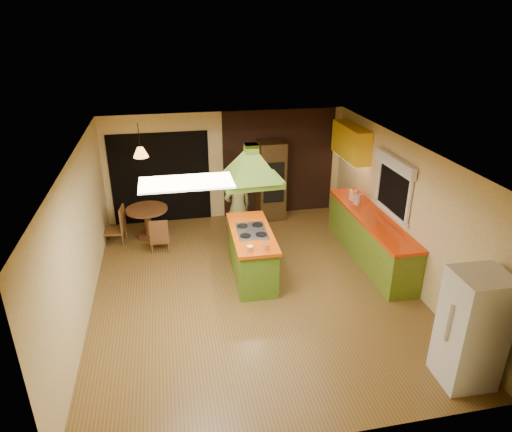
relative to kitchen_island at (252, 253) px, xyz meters
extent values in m
plane|color=brown|center=(-0.06, -0.43, -0.46)|extent=(6.50, 6.50, 0.00)
plane|color=beige|center=(-0.06, 2.82, 0.79)|extent=(5.50, 0.00, 5.50)
plane|color=beige|center=(-0.06, -3.68, 0.79)|extent=(5.50, 0.00, 5.50)
plane|color=beige|center=(-2.81, -0.43, 0.79)|extent=(0.00, 6.50, 6.50)
plane|color=beige|center=(2.69, -0.43, 0.79)|extent=(0.00, 6.50, 6.50)
plane|color=silver|center=(-0.06, -0.43, 2.04)|extent=(6.50, 6.50, 0.00)
cube|color=#381E14|center=(1.19, 2.80, 0.79)|extent=(2.64, 0.03, 2.50)
cube|color=black|center=(-1.56, 2.80, 0.59)|extent=(2.20, 0.03, 2.10)
cube|color=olive|center=(2.39, 0.17, -0.03)|extent=(0.58, 3.00, 0.86)
cube|color=#E53807|center=(2.39, 0.17, 0.43)|extent=(0.62, 3.05, 0.06)
cube|color=yellow|center=(2.51, 1.77, 1.49)|extent=(0.34, 1.40, 0.70)
cube|color=black|center=(2.66, -0.03, 1.09)|extent=(0.03, 1.16, 0.96)
cube|color=white|center=(2.61, -0.03, 1.56)|extent=(0.10, 1.35, 0.22)
cube|color=white|center=(-1.16, -1.63, 2.03)|extent=(1.20, 0.60, 0.03)
cube|color=#568220|center=(0.00, 0.00, -0.04)|extent=(0.72, 1.74, 0.84)
cube|color=#D74B07|center=(0.00, 0.00, 0.41)|extent=(0.78, 1.82, 0.06)
cube|color=silver|center=(0.00, 0.00, 0.45)|extent=(0.54, 0.77, 0.02)
cube|color=#50711C|center=(0.00, 0.00, 1.39)|extent=(1.03, 0.77, 0.12)
pyramid|color=#50711C|center=(0.00, 0.00, 1.90)|extent=(1.03, 0.77, 0.45)
cube|color=#50711C|center=(0.00, 0.00, 1.97)|extent=(0.22, 0.22, 0.14)
imported|color=brown|center=(-0.05, 1.25, 0.39)|extent=(0.73, 0.62, 1.70)
cube|color=white|center=(2.25, -3.14, 0.35)|extent=(0.68, 0.64, 1.61)
cube|color=#483317|center=(0.93, 2.52, 0.47)|extent=(0.63, 0.60, 1.84)
cube|color=black|center=(0.93, 2.22, 0.77)|extent=(0.48, 0.03, 0.45)
cube|color=black|center=(0.93, 2.22, 0.27)|extent=(0.48, 0.03, 0.45)
cylinder|color=brown|center=(-1.90, 2.02, 0.19)|extent=(0.88, 0.88, 0.05)
cylinder|color=brown|center=(-1.90, 2.02, -0.12)|extent=(0.14, 0.14, 0.62)
cylinder|color=brown|center=(-1.90, 2.02, -0.43)|extent=(0.49, 0.49, 0.05)
cone|color=#FF9E3F|center=(-1.90, 2.02, 1.44)|extent=(0.37, 0.37, 0.20)
cylinder|color=beige|center=(2.34, 0.79, 0.58)|extent=(0.16, 0.16, 0.22)
cylinder|color=#FFF3CD|center=(2.34, 1.03, 0.57)|extent=(0.20, 0.20, 0.21)
cylinder|color=#FBE4CA|center=(2.34, 0.96, 0.54)|extent=(0.13, 0.13, 0.15)
camera|label=1|loc=(-1.37, -7.21, 4.01)|focal=32.00mm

